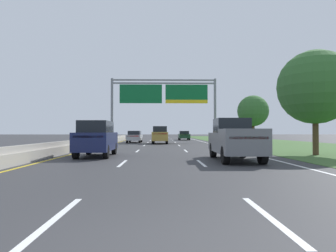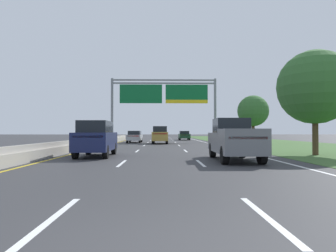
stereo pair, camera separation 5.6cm
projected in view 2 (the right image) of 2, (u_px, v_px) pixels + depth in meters
name	position (u px, v px, depth m)	size (l,w,h in m)	color
ground_plane	(162.00, 143.00, 38.70)	(220.00, 220.00, 0.00)	#333335
lane_striping	(162.00, 143.00, 38.25)	(11.96, 106.00, 0.01)	white
grass_verge_right	(270.00, 143.00, 38.99)	(14.00, 110.00, 0.02)	#3D602D
median_barrier_concrete	(110.00, 140.00, 38.58)	(0.60, 110.00, 0.85)	#A8A399
overhead_sign_gantry	(164.00, 97.00, 43.01)	(15.06, 0.42, 9.05)	gray
pickup_truck_grey	(234.00, 140.00, 15.66)	(2.11, 5.44, 2.20)	slate
car_silver_left_lane_sedan	(135.00, 136.00, 40.49)	(1.89, 4.43, 1.57)	#B2B5BA
car_gold_centre_lane_suv	(160.00, 135.00, 37.01)	(1.90, 4.70, 2.11)	#A38438
car_navy_left_lane_suv	(96.00, 138.00, 18.07)	(1.99, 4.73, 2.11)	#161E47
car_darkgreen_right_lane_sedan	(184.00, 135.00, 52.35)	(1.84, 4.41, 1.57)	#193D23
roadside_tree_near	(315.00, 87.00, 19.02)	(4.65, 4.65, 6.62)	#4C3823
roadside_tree_mid	(253.00, 111.00, 36.01)	(3.69, 3.69, 5.79)	#4C3823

